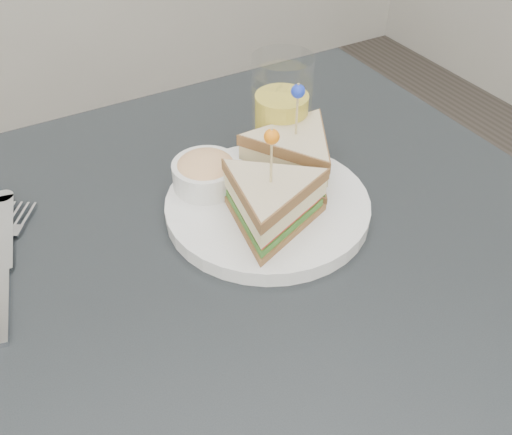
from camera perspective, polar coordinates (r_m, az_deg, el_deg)
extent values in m
cube|color=black|center=(0.63, -0.35, -5.33)|extent=(0.80, 0.80, 0.03)
cylinder|color=black|center=(1.24, 5.99, -1.54)|extent=(0.04, 0.04, 0.72)
cylinder|color=white|center=(0.67, 1.16, 0.99)|extent=(0.27, 0.27, 0.01)
cylinder|color=white|center=(0.67, 1.17, 1.60)|extent=(0.27, 0.27, 0.00)
cylinder|color=tan|center=(0.58, 1.53, 5.71)|extent=(0.00, 0.00, 0.08)
sphere|color=orange|center=(0.56, 1.58, 8.08)|extent=(0.02, 0.02, 0.02)
cylinder|color=tan|center=(0.66, 4.11, 10.30)|extent=(0.00, 0.00, 0.08)
sphere|color=#1933BC|center=(0.65, 4.23, 12.48)|extent=(0.02, 0.02, 0.02)
cylinder|color=white|center=(0.68, -5.00, 4.15)|extent=(0.09, 0.09, 0.04)
ellipsoid|color=#E0B772|center=(0.67, -5.06, 5.00)|extent=(0.08, 0.08, 0.03)
cube|color=#B9BBC4|center=(0.70, -23.52, -1.22)|extent=(0.03, 0.03, 0.00)
cube|color=silver|center=(0.63, -24.21, -7.80)|extent=(0.04, 0.11, 0.01)
cube|color=silver|center=(0.70, -24.05, -1.26)|extent=(0.05, 0.13, 0.00)
cylinder|color=silver|center=(0.76, -23.95, 1.93)|extent=(0.03, 0.03, 0.00)
cube|color=white|center=(0.76, 2.39, 5.58)|extent=(0.12, 0.12, 0.00)
cylinder|color=gold|center=(0.73, 2.51, 8.90)|extent=(0.07, 0.07, 0.09)
cylinder|color=white|center=(0.72, 2.56, 10.45)|extent=(0.07, 0.07, 0.15)
cube|color=white|center=(0.72, 2.95, 12.26)|extent=(0.02, 0.02, 0.02)
cube|color=white|center=(0.70, 2.02, 11.12)|extent=(0.02, 0.02, 0.02)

